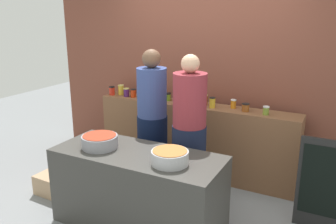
{
  "coord_description": "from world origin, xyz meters",
  "views": [
    {
      "loc": [
        1.74,
        -2.98,
        2.13
      ],
      "look_at": [
        0.0,
        0.35,
        1.05
      ],
      "focal_mm": 37.65,
      "sensor_mm": 36.0,
      "label": 1
    }
  ],
  "objects": [
    {
      "name": "cooking_pot_center",
      "position": [
        0.4,
        -0.38,
        0.86
      ],
      "size": [
        0.34,
        0.34,
        0.13
      ],
      "color": "#B7B7BC",
      "rests_on": "prep_table"
    },
    {
      "name": "preserve_jar_7",
      "position": [
        -0.28,
        1.15,
        1.03
      ],
      "size": [
        0.07,
        0.07,
        0.14
      ],
      "color": "#B12E0D",
      "rests_on": "display_shelf"
    },
    {
      "name": "chalkboard_sign",
      "position": [
        1.64,
        0.48,
        0.49
      ],
      "size": [
        0.49,
        0.05,
        0.96
      ],
      "color": "black",
      "rests_on": "ground"
    },
    {
      "name": "preserve_jar_5",
      "position": [
        -0.59,
        1.03,
        1.03
      ],
      "size": [
        0.08,
        0.08,
        0.14
      ],
      "color": "#43174F",
      "rests_on": "display_shelf"
    },
    {
      "name": "storefront_wall",
      "position": [
        0.0,
        1.45,
        1.5
      ],
      "size": [
        4.8,
        0.12,
        3.0
      ],
      "primitive_type": "cube",
      "color": "brown",
      "rests_on": "ground"
    },
    {
      "name": "bread_crate",
      "position": [
        -1.24,
        -0.22,
        0.12
      ],
      "size": [
        0.45,
        0.32,
        0.24
      ],
      "primitive_type": "cube",
      "rotation": [
        0.0,
        0.0,
        -0.04
      ],
      "color": "tan",
      "rests_on": "ground"
    },
    {
      "name": "cook_in_cap",
      "position": [
        0.28,
        0.32,
        0.77
      ],
      "size": [
        0.38,
        0.38,
        1.71
      ],
      "color": "#161D37",
      "rests_on": "ground"
    },
    {
      "name": "cooking_pot_left",
      "position": [
        -0.41,
        -0.35,
        0.87
      ],
      "size": [
        0.36,
        0.36,
        0.13
      ],
      "color": "gray",
      "rests_on": "prep_table"
    },
    {
      "name": "preserve_jar_12",
      "position": [
        0.68,
        1.07,
        1.01
      ],
      "size": [
        0.09,
        0.09,
        0.1
      ],
      "color": "brown",
      "rests_on": "display_shelf"
    },
    {
      "name": "prep_table",
      "position": [
        0.0,
        -0.3,
        0.4
      ],
      "size": [
        1.7,
        0.7,
        0.8
      ],
      "primitive_type": "cube",
      "color": "#383733",
      "rests_on": "ground"
    },
    {
      "name": "preserve_jar_1",
      "position": [
        -1.16,
        1.11,
        1.03
      ],
      "size": [
        0.09,
        0.09,
        0.14
      ],
      "color": "gold",
      "rests_on": "display_shelf"
    },
    {
      "name": "preserve_jar_4",
      "position": [
        -0.73,
        1.03,
        1.02
      ],
      "size": [
        0.09,
        0.09,
        0.11
      ],
      "color": "#B63021",
      "rests_on": "display_shelf"
    },
    {
      "name": "preserve_jar_9",
      "position": [
        0.12,
        1.13,
        1.03
      ],
      "size": [
        0.08,
        0.08,
        0.14
      ],
      "color": "#933F0A",
      "rests_on": "display_shelf"
    },
    {
      "name": "preserve_jar_13",
      "position": [
        0.93,
        1.05,
        1.01
      ],
      "size": [
        0.07,
        0.07,
        0.1
      ],
      "color": "olive",
      "rests_on": "display_shelf"
    },
    {
      "name": "preserve_jar_8",
      "position": [
        -0.06,
        1.06,
        1.02
      ],
      "size": [
        0.09,
        0.09,
        0.1
      ],
      "color": "brown",
      "rests_on": "display_shelf"
    },
    {
      "name": "display_shelf",
      "position": [
        0.0,
        1.1,
        0.48
      ],
      "size": [
        2.7,
        0.36,
        0.96
      ],
      "primitive_type": "cube",
      "color": "brown",
      "rests_on": "ground"
    },
    {
      "name": "preserve_jar_6",
      "position": [
        -0.41,
        1.12,
        1.02
      ],
      "size": [
        0.09,
        0.09,
        0.1
      ],
      "color": "olive",
      "rests_on": "display_shelf"
    },
    {
      "name": "preserve_jar_2",
      "position": [
        -1.03,
        1.05,
        1.02
      ],
      "size": [
        0.08,
        0.08,
        0.12
      ],
      "color": "#461D56",
      "rests_on": "display_shelf"
    },
    {
      "name": "preserve_jar_10",
      "position": [
        0.26,
        1.05,
        1.03
      ],
      "size": [
        0.08,
        0.08,
        0.13
      ],
      "color": "gold",
      "rests_on": "display_shelf"
    },
    {
      "name": "preserve_jar_3",
      "position": [
        -0.92,
        1.06,
        1.02
      ],
      "size": [
        0.08,
        0.08,
        0.12
      ],
      "color": "#BD310F",
      "rests_on": "display_shelf"
    },
    {
      "name": "preserve_jar_11",
      "position": [
        0.5,
        1.15,
        1.02
      ],
      "size": [
        0.07,
        0.07,
        0.11
      ],
      "color": "orange",
      "rests_on": "display_shelf"
    },
    {
      "name": "cook_with_tongs",
      "position": [
        -0.28,
        0.47,
        0.78
      ],
      "size": [
        0.36,
        0.36,
        1.72
      ],
      "color": "#0D1836",
      "rests_on": "ground"
    },
    {
      "name": "ground",
      "position": [
        0.0,
        0.0,
        0.0
      ],
      "size": [
        12.0,
        12.0,
        0.0
      ],
      "primitive_type": "plane",
      "color": "gray"
    },
    {
      "name": "preserve_jar_0",
      "position": [
        -1.27,
        1.04,
        1.03
      ],
      "size": [
        0.08,
        0.08,
        0.13
      ],
      "color": "red",
      "rests_on": "display_shelf"
    }
  ]
}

